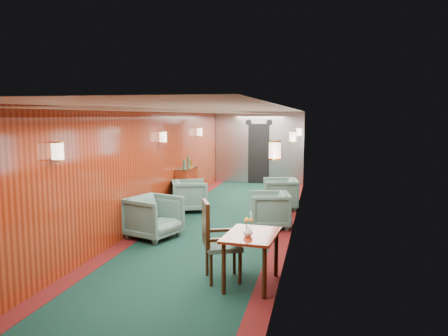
# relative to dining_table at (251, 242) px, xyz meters

# --- Properties ---
(room) EXTENTS (12.00, 12.10, 2.40)m
(room) POSITION_rel_dining_table_xyz_m (-1.14, 3.05, 1.04)
(room) COLOR black
(room) RESTS_ON ground
(bulkhead) EXTENTS (2.98, 0.17, 2.39)m
(bulkhead) POSITION_rel_dining_table_xyz_m (-1.14, 8.97, 0.59)
(bulkhead) COLOR #AAACB1
(bulkhead) RESTS_ON ground
(windows_right) EXTENTS (0.02, 8.60, 0.80)m
(windows_right) POSITION_rel_dining_table_xyz_m (0.35, 3.30, 0.86)
(windows_right) COLOR #A6A9AD
(windows_right) RESTS_ON ground
(wall_sconces) EXTENTS (2.97, 7.97, 0.25)m
(wall_sconces) POSITION_rel_dining_table_xyz_m (-1.14, 3.62, 1.20)
(wall_sconces) COLOR beige
(wall_sconces) RESTS_ON ground
(dining_table) EXTENTS (0.73, 0.99, 0.71)m
(dining_table) POSITION_rel_dining_table_xyz_m (0.00, 0.00, 0.00)
(dining_table) COLOR maroon
(dining_table) RESTS_ON ground
(side_chair) EXTENTS (0.64, 0.65, 1.12)m
(side_chair) POSITION_rel_dining_table_xyz_m (-0.51, 0.06, 0.01)
(side_chair) COLOR #1B413A
(side_chair) RESTS_ON ground
(credenza) EXTENTS (0.33, 1.05, 1.21)m
(credenza) POSITION_rel_dining_table_xyz_m (-2.48, 5.08, -0.11)
(credenza) COLOR maroon
(credenza) RESTS_ON ground
(flower_vase) EXTENTS (0.15, 0.15, 0.13)m
(flower_vase) POSITION_rel_dining_table_xyz_m (-0.03, -0.14, 0.18)
(flower_vase) COLOR silver
(flower_vase) RESTS_ON dining_table
(armchair_left_near) EXTENTS (1.09, 1.08, 0.79)m
(armchair_left_near) POSITION_rel_dining_table_xyz_m (-2.13, 1.87, -0.20)
(armchair_left_near) COLOR #1B413A
(armchair_left_near) RESTS_ON ground
(armchair_left_far) EXTENTS (1.06, 1.04, 0.75)m
(armchair_left_far) POSITION_rel_dining_table_xyz_m (-2.15, 4.24, -0.22)
(armchair_left_far) COLOR #1B413A
(armchair_left_far) RESTS_ON ground
(armchair_right_near) EXTENTS (0.95, 0.93, 0.73)m
(armchair_right_near) POSITION_rel_dining_table_xyz_m (-0.11, 3.11, -0.23)
(armchair_right_near) COLOR #1B413A
(armchair_right_near) RESTS_ON ground
(armchair_right_far) EXTENTS (0.95, 0.93, 0.75)m
(armchair_right_far) POSITION_rel_dining_table_xyz_m (-0.06, 4.95, -0.22)
(armchair_right_far) COLOR #1B413A
(armchair_right_far) RESTS_ON ground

